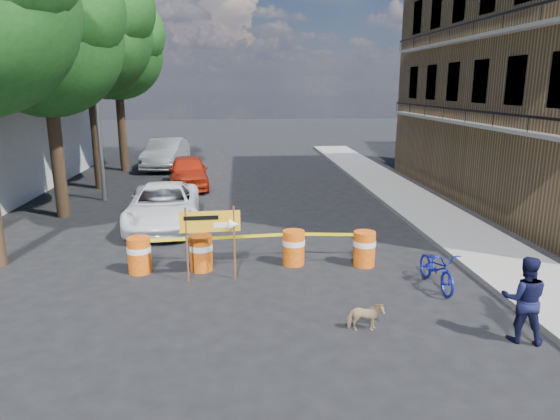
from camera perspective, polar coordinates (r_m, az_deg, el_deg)
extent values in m
plane|color=black|center=(11.58, -1.50, -8.82)|extent=(120.00, 120.00, 0.00)
cube|color=gray|center=(18.53, 16.86, -0.41)|extent=(2.40, 40.00, 0.15)
cylinder|color=#332316|center=(18.84, -24.17, 6.35)|extent=(0.44, 0.44, 4.76)
sphere|color=#164D17|center=(18.77, -25.30, 17.18)|extent=(5.00, 5.00, 5.00)
sphere|color=#164D17|center=(18.12, -23.40, 20.24)|extent=(3.75, 3.75, 3.75)
sphere|color=#164D17|center=(19.58, -26.57, 14.86)|extent=(3.50, 3.50, 3.50)
cylinder|color=#332316|center=(23.56, -20.31, 8.68)|extent=(0.44, 0.44, 5.32)
sphere|color=#164D17|center=(23.59, -21.16, 18.36)|extent=(5.40, 5.40, 5.40)
sphere|color=#164D17|center=(22.95, -19.35, 21.05)|extent=(4.05, 4.05, 4.05)
sphere|color=#164D17|center=(24.41, -22.45, 16.27)|extent=(3.78, 3.78, 3.78)
cylinder|color=#332316|center=(28.42, -17.65, 9.26)|extent=(0.44, 0.44, 4.93)
sphere|color=#164D17|center=(28.40, -18.22, 16.70)|extent=(4.80, 4.80, 4.80)
sphere|color=#164D17|center=(27.82, -16.82, 18.69)|extent=(3.60, 3.60, 3.60)
sphere|color=#164D17|center=(29.11, -19.27, 15.14)|extent=(3.36, 3.36, 3.36)
cylinder|color=gray|center=(20.88, -20.26, 11.81)|extent=(0.16, 0.16, 8.00)
cylinder|color=#C7400B|center=(12.78, -15.78, -4.99)|extent=(0.56, 0.56, 0.90)
cylinder|color=white|center=(12.73, -15.83, -4.35)|extent=(0.58, 0.58, 0.14)
cylinder|color=#C7400B|center=(12.61, -9.00, -4.86)|extent=(0.56, 0.56, 0.90)
cylinder|color=white|center=(12.57, -9.03, -4.22)|extent=(0.58, 0.58, 0.14)
cylinder|color=#C7400B|center=(12.85, 1.57, -4.34)|extent=(0.56, 0.56, 0.90)
cylinder|color=white|center=(12.80, 1.57, -3.70)|extent=(0.58, 0.58, 0.14)
cylinder|color=#C7400B|center=(12.95, 9.61, -4.38)|extent=(0.56, 0.56, 0.90)
cylinder|color=white|center=(12.91, 9.64, -3.75)|extent=(0.58, 0.58, 0.14)
cylinder|color=#592D19|center=(11.79, -10.59, -3.99)|extent=(0.05, 0.05, 1.80)
cylinder|color=#592D19|center=(11.79, -5.25, -3.80)|extent=(0.05, 0.05, 1.80)
cube|color=orange|center=(11.62, -8.01, -1.32)|extent=(1.40, 0.12, 0.50)
cube|color=white|center=(11.63, -6.62, -1.73)|extent=(0.40, 0.03, 0.12)
cone|color=white|center=(11.64, -5.29, -1.68)|extent=(0.24, 0.27, 0.26)
cube|color=black|center=(11.58, -9.01, -0.91)|extent=(0.80, 0.06, 0.10)
imported|color=black|center=(10.01, 26.14, -9.13)|extent=(0.94, 0.84, 1.60)
imported|color=#141EA9|center=(11.86, 17.64, -4.49)|extent=(0.65, 0.94, 1.73)
imported|color=tan|center=(9.69, 9.72, -11.96)|extent=(0.68, 0.33, 0.56)
imported|color=white|center=(16.75, -13.17, 0.47)|extent=(2.59, 5.04, 1.36)
imported|color=#AB230E|center=(22.99, -10.44, 4.34)|extent=(2.16, 4.42, 1.45)
imported|color=#B3B7BB|center=(28.72, -12.88, 6.33)|extent=(2.22, 5.19, 1.66)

